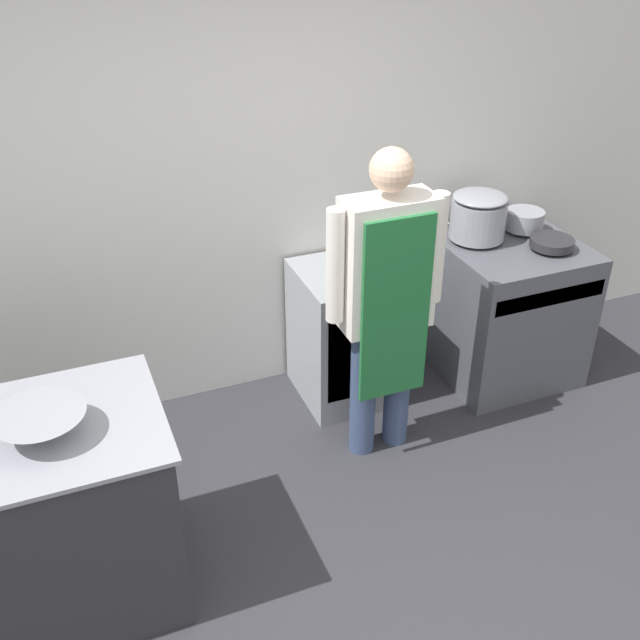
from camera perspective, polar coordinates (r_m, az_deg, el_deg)
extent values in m
cube|color=white|center=(4.19, -6.29, 10.74)|extent=(8.00, 0.05, 2.70)
cube|color=#2D2D33|center=(3.44, -21.35, -14.45)|extent=(1.16, 0.73, 0.91)
cube|color=gray|center=(3.14, -22.95, -8.40)|extent=(1.21, 0.76, 0.02)
cube|color=#4C4F56|center=(4.82, 13.89, 0.84)|extent=(0.80, 0.80, 0.88)
cube|color=gray|center=(4.42, 17.09, 1.70)|extent=(0.73, 0.03, 0.10)
cube|color=gray|center=(4.90, 12.05, 7.52)|extent=(0.80, 0.03, 0.02)
cube|color=#93999E|center=(4.48, 2.06, -1.03)|extent=(0.57, 0.58, 0.83)
cube|color=silver|center=(4.24, 3.61, -2.43)|extent=(0.48, 0.02, 0.58)
cylinder|color=#38476B|center=(4.04, 3.30, -5.37)|extent=(0.14, 0.14, 0.79)
cylinder|color=#38476B|center=(4.12, 5.93, -4.72)|extent=(0.14, 0.14, 0.79)
cube|color=silver|center=(3.69, 5.10, 4.31)|extent=(0.46, 0.22, 0.69)
cube|color=#1E6633|center=(3.69, 5.80, 0.66)|extent=(0.37, 0.02, 0.99)
cylinder|color=silver|center=(3.57, 1.17, 4.09)|extent=(0.09, 0.09, 0.59)
cylinder|color=silver|center=(3.80, 8.86, 5.43)|extent=(0.09, 0.09, 0.59)
sphere|color=beige|center=(3.51, 5.47, 11.34)|extent=(0.21, 0.21, 0.21)
cone|color=gray|center=(3.06, -20.50, -7.48)|extent=(0.36, 0.36, 0.11)
cylinder|color=gray|center=(4.57, 11.94, 7.52)|extent=(0.33, 0.33, 0.23)
ellipsoid|color=gray|center=(4.52, 12.13, 9.12)|extent=(0.32, 0.32, 0.06)
cylinder|color=#262628|center=(4.59, 17.26, 5.66)|extent=(0.26, 0.26, 0.05)
cylinder|color=gray|center=(4.78, 15.32, 7.38)|extent=(0.23, 0.23, 0.12)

